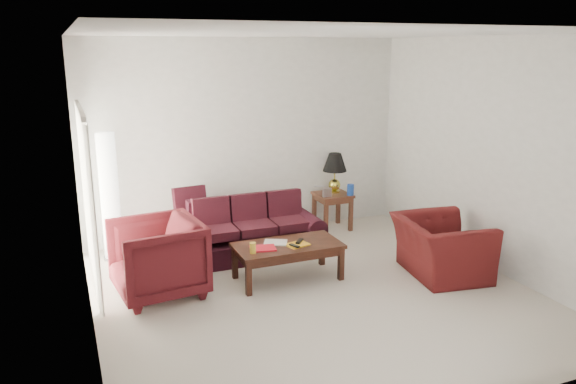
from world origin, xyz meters
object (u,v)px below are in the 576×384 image
(floor_lamp, at_px, (110,196))
(armchair_left, at_px, (157,258))
(armchair_right, at_px, (441,247))
(sofa, at_px, (253,229))
(coffee_table, at_px, (288,262))
(end_table, at_px, (332,211))

(floor_lamp, xyz_separation_m, armchair_left, (0.38, -1.42, -0.44))
(armchair_right, bearing_deg, floor_lamp, 68.94)
(sofa, xyz_separation_m, floor_lamp, (-1.82, 0.64, 0.49))
(coffee_table, bearing_deg, end_table, 32.32)
(armchair_left, bearing_deg, sofa, 112.04)
(floor_lamp, distance_m, coffee_table, 2.60)
(armchair_left, bearing_deg, end_table, 109.32)
(sofa, height_order, floor_lamp, floor_lamp)
(end_table, distance_m, floor_lamp, 3.46)
(armchair_right, distance_m, coffee_table, 1.98)
(sofa, bearing_deg, armchair_left, -149.64)
(end_table, height_order, armchair_left, armchair_left)
(coffee_table, bearing_deg, armchair_right, -34.05)
(armchair_left, bearing_deg, floor_lamp, -171.68)
(sofa, distance_m, floor_lamp, 1.99)
(floor_lamp, height_order, armchair_right, floor_lamp)
(armchair_left, relative_size, coffee_table, 0.75)
(armchair_right, bearing_deg, armchair_left, 86.14)
(floor_lamp, relative_size, coffee_table, 1.34)
(floor_lamp, bearing_deg, armchair_left, -75.17)
(armchair_right, height_order, coffee_table, armchair_right)
(armchair_left, bearing_deg, coffee_table, 77.90)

